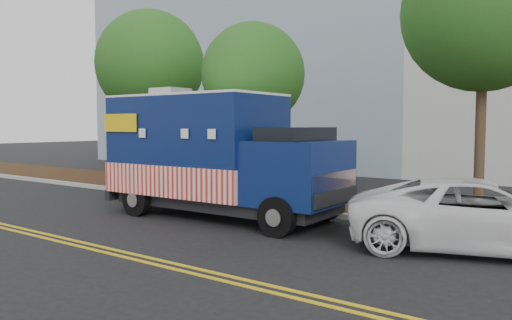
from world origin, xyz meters
The scene contains 11 objects.
ground centered at (0.00, 0.00, 0.00)m, with size 120.00×120.00×0.00m, color black.
curb centered at (0.00, 1.40, 0.07)m, with size 120.00×0.18×0.15m, color #9E9E99.
mulch_strip centered at (0.00, 3.50, 0.07)m, with size 120.00×4.00×0.15m, color black.
centerline_near centered at (0.00, -4.45, 0.01)m, with size 120.00×0.10×0.01m, color gold.
centerline_far centered at (0.00, -4.70, 0.01)m, with size 120.00×0.10×0.01m, color gold.
tree_a centered at (-5.16, 2.99, 4.97)m, with size 4.33×4.33×7.15m.
tree_b centered at (0.08, 2.86, 4.25)m, with size 3.50×3.50×6.01m.
tree_c centered at (7.28, 3.03, 5.46)m, with size 4.15×4.15×7.55m.
sign_post centered at (-4.82, 1.55, 1.20)m, with size 0.06×0.06×2.40m, color #473828.
food_truck centered at (1.13, -0.41, 1.64)m, with size 6.94×2.76×3.62m.
white_car centered at (8.03, -0.10, 0.73)m, with size 2.43×5.27×1.46m, color white.
Camera 1 is at (10.22, -10.83, 2.55)m, focal length 35.00 mm.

